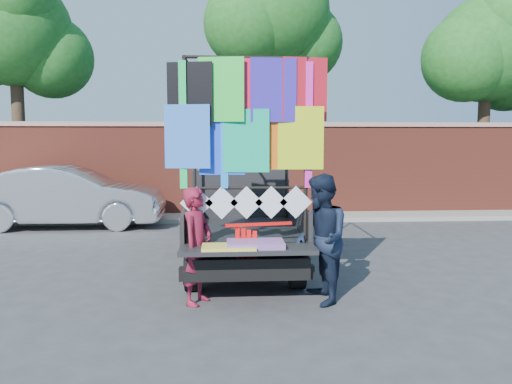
{
  "coord_description": "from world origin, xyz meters",
  "views": [
    {
      "loc": [
        -0.56,
        -6.87,
        2.13
      ],
      "look_at": [
        -0.11,
        -0.09,
        1.41
      ],
      "focal_mm": 35.0,
      "sensor_mm": 36.0,
      "label": 1
    }
  ],
  "objects": [
    {
      "name": "ground",
      "position": [
        0.0,
        0.0,
        0.0
      ],
      "size": [
        90.0,
        90.0,
        0.0
      ],
      "primitive_type": "plane",
      "color": "#38383A",
      "rests_on": "ground"
    },
    {
      "name": "brick_wall",
      "position": [
        0.0,
        7.0,
        1.33
      ],
      "size": [
        30.0,
        0.45,
        2.61
      ],
      "color": "brown",
      "rests_on": "ground"
    },
    {
      "name": "curb",
      "position": [
        0.0,
        6.3,
        0.06
      ],
      "size": [
        30.0,
        1.2,
        0.12
      ],
      "primitive_type": "cube",
      "color": "gray",
      "rests_on": "ground"
    },
    {
      "name": "tree_left",
      "position": [
        -6.48,
        8.12,
        5.12
      ],
      "size": [
        4.2,
        3.3,
        7.05
      ],
      "color": "#38281C",
      "rests_on": "ground"
    },
    {
      "name": "tree_mid",
      "position": [
        1.02,
        8.12,
        5.7
      ],
      "size": [
        4.2,
        3.3,
        7.73
      ],
      "color": "#38281C",
      "rests_on": "ground"
    },
    {
      "name": "tree_right",
      "position": [
        7.52,
        8.12,
        4.75
      ],
      "size": [
        4.2,
        3.3,
        6.62
      ],
      "color": "#38281C",
      "rests_on": "ground"
    },
    {
      "name": "pickup_truck",
      "position": [
        -0.26,
        2.06,
        0.81
      ],
      "size": [
        2.02,
        5.07,
        3.19
      ],
      "color": "black",
      "rests_on": "ground"
    },
    {
      "name": "sedan",
      "position": [
        -4.33,
        5.47,
        0.75
      ],
      "size": [
        4.56,
        1.63,
        1.5
      ],
      "primitive_type": "imported",
      "rotation": [
        0.0,
        0.0,
        1.58
      ],
      "color": "silver",
      "rests_on": "ground"
    },
    {
      "name": "woman",
      "position": [
        -0.91,
        -0.5,
        0.76
      ],
      "size": [
        0.56,
        0.66,
        1.53
      ],
      "primitive_type": "imported",
      "rotation": [
        0.0,
        0.0,
        1.15
      ],
      "color": "maroon",
      "rests_on": "ground"
    },
    {
      "name": "man",
      "position": [
        0.7,
        -0.58,
        0.85
      ],
      "size": [
        0.7,
        0.87,
        1.69
      ],
      "primitive_type": "imported",
      "rotation": [
        0.0,
        0.0,
        -1.5
      ],
      "color": "black",
      "rests_on": "ground"
    },
    {
      "name": "streamer_bundle",
      "position": [
        -0.2,
        -0.55,
        0.86
      ],
      "size": [
        0.88,
        0.2,
        0.61
      ],
      "color": "#F8110D",
      "rests_on": "ground"
    }
  ]
}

